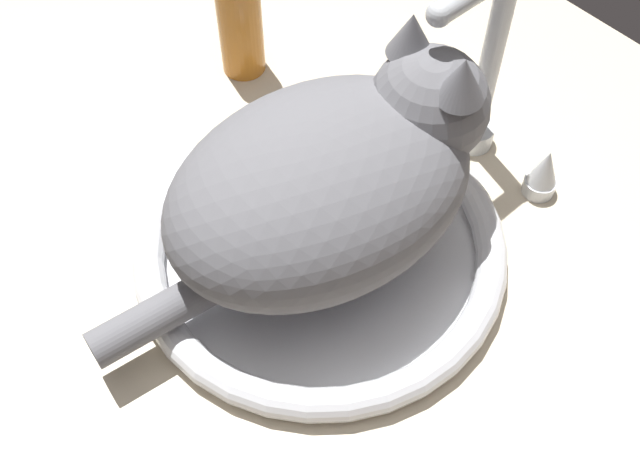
{
  "coord_description": "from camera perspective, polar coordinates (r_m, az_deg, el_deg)",
  "views": [
    {
      "loc": [
        31.82,
        -33.25,
        64.35
      ],
      "look_at": [
        1.04,
        -6.0,
        7.0
      ],
      "focal_mm": 44.78,
      "sensor_mm": 36.0,
      "label": 1
    }
  ],
  "objects": [
    {
      "name": "countertop",
      "position": [
        0.78,
        2.8,
        0.49
      ],
      "size": [
        105.28,
        80.28,
        3.0
      ],
      "primitive_type": "cube",
      "color": "beige",
      "rests_on": "ground"
    },
    {
      "name": "faucet",
      "position": [
        0.77,
        11.39,
        10.13
      ],
      "size": [
        20.34,
        11.7,
        22.16
      ],
      "color": "silver",
      "rests_on": "countertop"
    },
    {
      "name": "amber_bottle",
      "position": [
        0.86,
        -5.74,
        14.44
      ],
      "size": [
        4.72,
        4.72,
        13.1
      ],
      "color": "#B2661E",
      "rests_on": "countertop"
    },
    {
      "name": "cat",
      "position": [
        0.66,
        1.39,
        3.84
      ],
      "size": [
        23.33,
        38.58,
        17.65
      ],
      "color": "slate",
      "rests_on": "sink_basin"
    },
    {
      "name": "sink_basin",
      "position": [
        0.73,
        0.0,
        -1.25
      ],
      "size": [
        34.01,
        34.01,
        2.85
      ],
      "color": "white",
      "rests_on": "countertop"
    }
  ]
}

